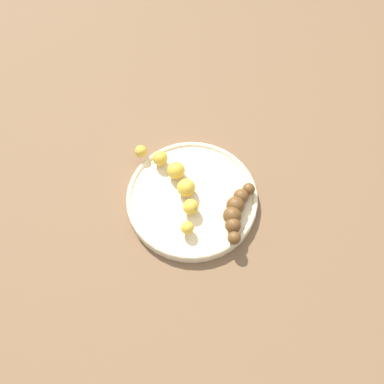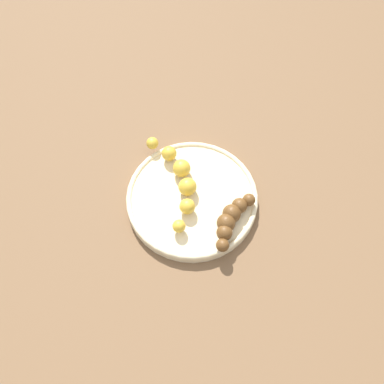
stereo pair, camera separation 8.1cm
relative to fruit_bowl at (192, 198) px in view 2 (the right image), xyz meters
name	(u,v)px [view 2 (the right image)]	position (x,y,z in m)	size (l,w,h in m)	color
ground_plane	(192,201)	(0.00, 0.00, -0.01)	(2.40, 2.40, 0.00)	brown
fruit_bowl	(192,198)	(0.00, 0.00, 0.00)	(0.25, 0.25, 0.02)	beige
banana_spotted	(179,179)	(0.00, -0.04, 0.02)	(0.10, 0.20, 0.03)	gold
banana_overripe	(231,219)	(-0.03, 0.09, 0.02)	(0.12, 0.07, 0.03)	#593819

